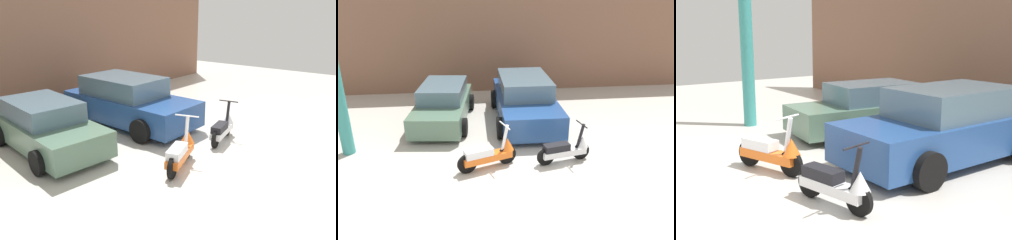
{
  "view_description": "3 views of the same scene",
  "coord_description": "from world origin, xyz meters",
  "views": [
    {
      "loc": [
        -6.0,
        -3.05,
        3.4
      ],
      "look_at": [
        0.48,
        2.2,
        0.63
      ],
      "focal_mm": 35.0,
      "sensor_mm": 36.0,
      "label": 1
    },
    {
      "loc": [
        -0.89,
        -6.29,
        4.37
      ],
      "look_at": [
        0.11,
        2.64,
        0.62
      ],
      "focal_mm": 35.0,
      "sensor_mm": 36.0,
      "label": 2
    },
    {
      "loc": [
        6.4,
        -2.22,
        2.62
      ],
      "look_at": [
        -0.06,
        2.38,
        0.89
      ],
      "focal_mm": 45.0,
      "sensor_mm": 36.0,
      "label": 3
    }
  ],
  "objects": [
    {
      "name": "scooter_front_right",
      "position": [
        1.53,
        1.11,
        0.37
      ],
      "size": [
        1.48,
        0.62,
        1.04
      ],
      "rotation": [
        0.0,
        0.0,
        0.2
      ],
      "color": "black",
      "rests_on": "ground_plane"
    },
    {
      "name": "car_rear_left",
      "position": [
        -1.84,
        4.33,
        0.61
      ],
      "size": [
        2.13,
        3.92,
        1.28
      ],
      "rotation": [
        0.0,
        0.0,
        -1.68
      ],
      "color": "#51705B",
      "rests_on": "ground_plane"
    },
    {
      "name": "car_rear_center",
      "position": [
        0.93,
        4.16,
        0.71
      ],
      "size": [
        2.15,
        4.4,
        1.49
      ],
      "rotation": [
        0.0,
        0.0,
        -1.58
      ],
      "color": "navy",
      "rests_on": "ground_plane"
    },
    {
      "name": "scooter_front_left",
      "position": [
        -0.48,
        1.04,
        0.39
      ],
      "size": [
        1.53,
        0.79,
        1.11
      ],
      "rotation": [
        0.0,
        0.0,
        0.34
      ],
      "color": "black",
      "rests_on": "ground_plane"
    },
    {
      "name": "ground_plane",
      "position": [
        0.0,
        0.0,
        0.0
      ],
      "size": [
        28.0,
        28.0,
        0.0
      ],
      "primitive_type": "plane",
      "color": "beige"
    },
    {
      "name": "wall_back",
      "position": [
        0.0,
        7.66,
        2.03
      ],
      "size": [
        19.6,
        0.12,
        4.05
      ],
      "primitive_type": "cube",
      "color": "#845B47",
      "rests_on": "ground_plane"
    }
  ]
}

